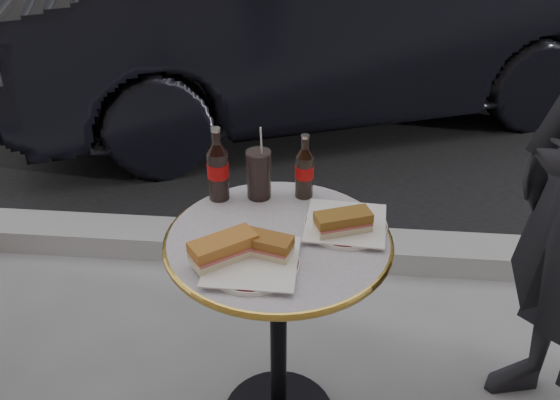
# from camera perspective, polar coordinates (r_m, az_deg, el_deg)

# --- Properties ---
(asphalt_road) EXTENTS (40.00, 8.00, 0.00)m
(asphalt_road) POSITION_cam_1_polar(r_m,az_deg,el_deg) (6.59, 4.16, 16.67)
(asphalt_road) COLOR black
(asphalt_road) RESTS_ON ground
(curb) EXTENTS (40.00, 0.20, 0.12)m
(curb) POSITION_cam_1_polar(r_m,az_deg,el_deg) (2.81, 1.61, -4.30)
(curb) COLOR gray
(curb) RESTS_ON ground
(bistro_table) EXTENTS (0.62, 0.62, 0.73)m
(bistro_table) POSITION_cam_1_polar(r_m,az_deg,el_deg) (1.92, -0.14, -12.42)
(bistro_table) COLOR #BAB2C4
(bistro_table) RESTS_ON ground
(plate_left) EXTENTS (0.28, 0.28, 0.01)m
(plate_left) POSITION_cam_1_polar(r_m,az_deg,el_deg) (1.58, -2.58, -5.83)
(plate_left) COLOR white
(plate_left) RESTS_ON bistro_table
(plate_right) EXTENTS (0.28, 0.28, 0.01)m
(plate_right) POSITION_cam_1_polar(r_m,az_deg,el_deg) (1.73, 6.01, -2.31)
(plate_right) COLOR white
(plate_right) RESTS_ON bistro_table
(sandwich_left_a) EXTENTS (0.18, 0.17, 0.06)m
(sandwich_left_a) POSITION_cam_1_polar(r_m,az_deg,el_deg) (1.57, -5.21, -4.55)
(sandwich_left_a) COLOR #B76E2E
(sandwich_left_a) RESTS_ON plate_left
(sandwich_left_b) EXTENTS (0.16, 0.11, 0.05)m
(sandwich_left_b) POSITION_cam_1_polar(r_m,az_deg,el_deg) (1.59, -1.51, -4.16)
(sandwich_left_b) COLOR #915824
(sandwich_left_b) RESTS_ON plate_left
(sandwich_right) EXTENTS (0.17, 0.12, 0.05)m
(sandwich_right) POSITION_cam_1_polar(r_m,az_deg,el_deg) (1.68, 5.77, -2.07)
(sandwich_right) COLOR brown
(sandwich_right) RESTS_ON plate_right
(cola_bottle_left) EXTENTS (0.07, 0.07, 0.23)m
(cola_bottle_left) POSITION_cam_1_polar(r_m,az_deg,el_deg) (1.81, -5.73, 3.31)
(cola_bottle_left) COLOR black
(cola_bottle_left) RESTS_ON bistro_table
(cola_bottle_right) EXTENTS (0.06, 0.06, 0.20)m
(cola_bottle_right) POSITION_cam_1_polar(r_m,az_deg,el_deg) (1.82, 2.26, 3.12)
(cola_bottle_right) COLOR black
(cola_bottle_right) RESTS_ON bistro_table
(cola_glass) EXTENTS (0.10, 0.10, 0.15)m
(cola_glass) POSITION_cam_1_polar(r_m,az_deg,el_deg) (1.82, -1.96, 2.37)
(cola_glass) COLOR black
(cola_glass) RESTS_ON bistro_table
(parked_car) EXTENTS (2.65, 4.11, 1.28)m
(parked_car) POSITION_cam_1_polar(r_m,az_deg,el_deg) (4.05, 4.62, 16.39)
(parked_car) COLOR black
(parked_car) RESTS_ON ground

